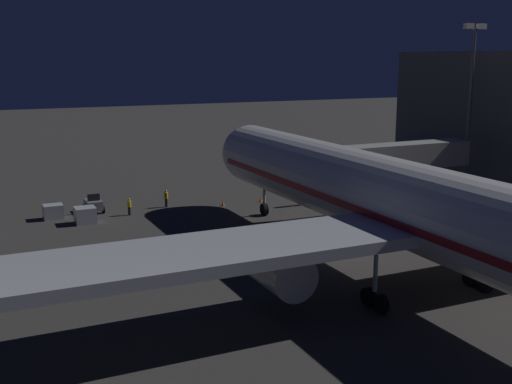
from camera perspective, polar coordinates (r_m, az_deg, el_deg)
ground_plane at (r=51.93m, az=7.05°, el=-5.29°), size 320.00×320.00×0.00m
airliner_at_gate at (r=41.17m, az=16.08°, el=-2.12°), size 53.77×63.88×18.30m
jet_bridge at (r=62.78m, az=10.88°, el=2.98°), size 17.95×3.40×7.28m
apron_floodlight_mast at (r=75.70m, az=18.69°, el=8.05°), size 2.90×0.50×18.98m
baggage_tug_spare at (r=66.10m, az=-14.40°, el=-1.11°), size 1.86×2.43×1.95m
baggage_container_near_belt at (r=61.92m, az=-15.09°, el=-2.03°), size 1.90×1.79×1.55m
baggage_container_mid_row at (r=64.49m, az=-17.76°, el=-1.70°), size 1.84×1.53×1.41m
ground_crew_near_nose_gear at (r=66.81m, az=-8.08°, el=-0.51°), size 0.40×0.40×1.83m
ground_crew_by_belt_loader at (r=64.05m, az=-11.32°, el=-1.23°), size 0.40×0.40×1.72m
traffic_cone_nose_port at (r=68.66m, az=0.41°, el=-0.67°), size 0.36×0.36×0.55m
traffic_cone_nose_starboard at (r=66.94m, az=-2.99°, el=-1.02°), size 0.36×0.36×0.55m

